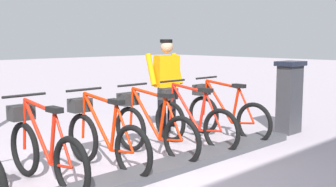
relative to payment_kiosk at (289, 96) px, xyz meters
name	(u,v)px	position (x,y,z in m)	size (l,w,h in m)	color
ground_plane	(147,177)	(-0.05, 3.41, -0.67)	(60.00, 60.00, 0.00)	#AEA1AC
dock_rail_base	(147,173)	(-0.05, 3.41, -0.62)	(0.44, 5.78, 0.10)	#47474C
payment_kiosk	(289,96)	(0.00, 0.00, 0.00)	(0.36, 0.52, 1.28)	#38383D
bike_docked_0	(224,113)	(0.57, 1.12, -0.24)	(1.72, 0.54, 1.02)	black
bike_docked_1	(191,119)	(0.57, 1.95, -0.24)	(1.72, 0.54, 1.02)	black
bike_docked_2	(151,127)	(0.57, 2.78, -0.24)	(1.72, 0.54, 1.02)	black
bike_docked_3	(103,137)	(0.57, 3.61, -0.24)	(1.72, 0.54, 1.02)	black
bike_docked_4	(43,148)	(0.57, 4.44, -0.24)	(1.72, 0.54, 1.02)	black
worker_near_rack	(167,82)	(1.58, 1.49, 0.24)	(0.58, 0.69, 1.66)	white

